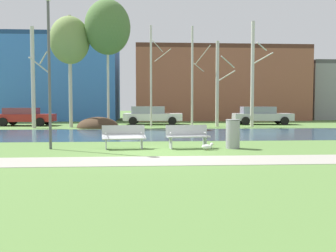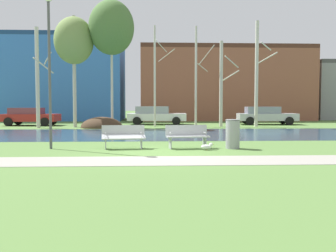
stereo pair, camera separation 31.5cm
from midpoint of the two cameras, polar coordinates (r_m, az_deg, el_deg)
The scene contains 21 objects.
ground_plane at distance 23.19m, azimuth -1.74°, elevation -0.75°, with size 120.00×120.00×0.00m, color #517538.
paved_path_strip at distance 11.26m, azimuth -0.81°, elevation -5.22°, with size 60.00×1.85×0.01m, color gray.
river_band at distance 20.91m, azimuth -1.65°, elevation -1.20°, with size 80.00×8.00×0.01m, color #2D475B.
soil_mound at distance 26.75m, azimuth -9.53°, elevation -0.24°, with size 2.89×2.82×1.50m, color #423021.
bench_left at distance 14.27m, azimuth -6.05°, elevation -1.51°, with size 1.66×0.75×0.87m.
bench_right at distance 14.32m, azimuth 3.53°, elevation -1.48°, with size 1.66×0.75×0.87m.
trash_bin at distance 14.47m, azimuth 10.25°, elevation -1.11°, with size 0.54×0.54×1.09m.
seagull at distance 13.85m, azimuth 6.49°, elevation -3.07°, with size 0.47×0.17×0.27m.
streetlamp at distance 14.85m, azimuth -16.75°, elevation 11.32°, with size 0.32×0.32×5.70m.
birch_far_left at distance 27.47m, azimuth -18.56°, elevation 6.97°, with size 1.28×2.14×6.82m.
birch_left at distance 27.90m, azimuth -13.56°, elevation 12.24°, with size 2.73×2.73×7.75m.
birch_center_left at distance 27.66m, azimuth -8.12°, elevation 14.34°, with size 3.16×3.16×8.92m.
birch_center at distance 27.71m, azimuth -1.58°, elevation 7.64°, with size 1.52×2.31×7.25m.
birch_center_right at distance 27.47m, azimuth 4.60°, elevation 7.48°, with size 1.40×2.11×7.14m.
birch_right at distance 27.81m, azimuth 8.36°, elevation 6.38°, with size 1.40×2.51×6.13m.
birch_far_right at distance 28.22m, azimuth 13.48°, elevation 7.71°, with size 1.57×2.45×7.52m.
parked_van_nearest_red at distance 30.59m, azimuth -19.67°, elevation 1.42°, with size 4.20×2.21×1.34m.
parked_sedan_second_white at distance 30.17m, azimuth -1.55°, elevation 1.68°, with size 4.70×2.33×1.44m.
parked_hatch_third_silver at distance 31.11m, azimuth 14.65°, elevation 1.60°, with size 4.67×2.27×1.41m.
building_blue_store at distance 40.40m, azimuth -16.31°, elevation 6.80°, with size 13.64×7.54×8.30m.
building_brick_low at distance 39.79m, azimuth 8.41°, elevation 6.15°, with size 16.64×8.01×7.19m.
Camera 2 is at (-0.19, -13.13, 1.70)m, focal length 40.80 mm.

